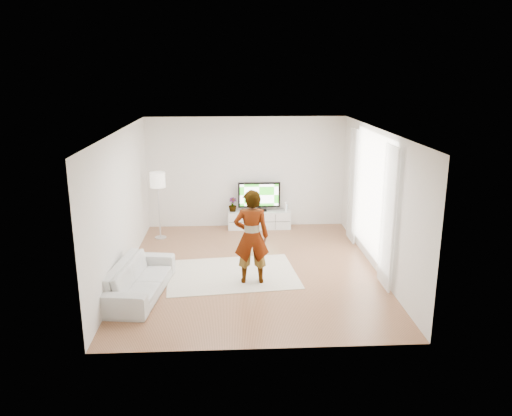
{
  "coord_description": "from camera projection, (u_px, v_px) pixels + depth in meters",
  "views": [
    {
      "loc": [
        -0.41,
        -9.4,
        3.88
      ],
      "look_at": [
        0.11,
        0.4,
        1.18
      ],
      "focal_mm": 35.0,
      "sensor_mm": 36.0,
      "label": 1
    }
  ],
  "objects": [
    {
      "name": "window",
      "position": [
        373.0,
        195.0,
        10.13
      ],
      "size": [
        0.01,
        2.6,
        2.5
      ],
      "primitive_type": "cube",
      "color": "white",
      "rests_on": "wall_right"
    },
    {
      "name": "wall_back",
      "position": [
        246.0,
        172.0,
        12.61
      ],
      "size": [
        5.0,
        0.02,
        2.8
      ],
      "primitive_type": "cube",
      "color": "silver",
      "rests_on": "floor"
    },
    {
      "name": "ceiling",
      "position": [
        251.0,
        131.0,
        9.35
      ],
      "size": [
        6.0,
        6.0,
        0.0
      ],
      "primitive_type": "plane",
      "color": "white",
      "rests_on": "wall_back"
    },
    {
      "name": "curtain_far",
      "position": [
        353.0,
        185.0,
        11.4
      ],
      "size": [
        0.04,
        0.7,
        2.6
      ],
      "primitive_type": "cube",
      "color": "white",
      "rests_on": "floor"
    },
    {
      "name": "media_console",
      "position": [
        259.0,
        219.0,
        12.72
      ],
      "size": [
        1.58,
        0.45,
        0.44
      ],
      "color": "silver",
      "rests_on": "floor"
    },
    {
      "name": "potted_plant",
      "position": [
        233.0,
        205.0,
        12.58
      ],
      "size": [
        0.24,
        0.24,
        0.36
      ],
      "primitive_type": "imported",
      "rotation": [
        0.0,
        0.0,
        0.25
      ],
      "color": "#3F7238",
      "rests_on": "media_console"
    },
    {
      "name": "wall_left",
      "position": [
        122.0,
        204.0,
        9.6
      ],
      "size": [
        0.02,
        6.0,
        2.8
      ],
      "primitive_type": "cube",
      "color": "silver",
      "rests_on": "floor"
    },
    {
      "name": "floor",
      "position": [
        252.0,
        269.0,
        10.1
      ],
      "size": [
        6.0,
        6.0,
        0.0
      ],
      "primitive_type": "plane",
      "color": "#A16B48",
      "rests_on": "ground"
    },
    {
      "name": "sofa",
      "position": [
        139.0,
        279.0,
        8.88
      ],
      "size": [
        1.08,
        2.15,
        0.6
      ],
      "primitive_type": "imported",
      "rotation": [
        0.0,
        0.0,
        1.44
      ],
      "color": "beige",
      "rests_on": "floor"
    },
    {
      "name": "television",
      "position": [
        259.0,
        195.0,
        12.58
      ],
      "size": [
        1.06,
        0.21,
        0.74
      ],
      "color": "black",
      "rests_on": "media_console"
    },
    {
      "name": "rug",
      "position": [
        232.0,
        274.0,
        9.85
      ],
      "size": [
        2.69,
        2.06,
        0.01
      ],
      "primitive_type": "cube",
      "rotation": [
        0.0,
        0.0,
        0.1
      ],
      "color": "beige",
      "rests_on": "floor"
    },
    {
      "name": "floor_lamp",
      "position": [
        158.0,
        183.0,
        11.65
      ],
      "size": [
        0.36,
        0.36,
        1.6
      ],
      "color": "silver",
      "rests_on": "floor"
    },
    {
      "name": "wall_right",
      "position": [
        378.0,
        201.0,
        9.85
      ],
      "size": [
        0.02,
        6.0,
        2.8
      ],
      "primitive_type": "cube",
      "color": "silver",
      "rests_on": "floor"
    },
    {
      "name": "curtain_near",
      "position": [
        388.0,
        218.0,
        8.9
      ],
      "size": [
        0.04,
        0.7,
        2.6
      ],
      "primitive_type": "cube",
      "color": "white",
      "rests_on": "floor"
    },
    {
      "name": "wall_front",
      "position": [
        261.0,
        258.0,
        6.84
      ],
      "size": [
        5.0,
        0.02,
        2.8
      ],
      "primitive_type": "cube",
      "color": "silver",
      "rests_on": "floor"
    },
    {
      "name": "game_console",
      "position": [
        286.0,
        206.0,
        12.66
      ],
      "size": [
        0.08,
        0.17,
        0.23
      ],
      "rotation": [
        0.0,
        0.0,
        -0.19
      ],
      "color": "white",
      "rests_on": "media_console"
    },
    {
      "name": "player",
      "position": [
        251.0,
        237.0,
        9.25
      ],
      "size": [
        0.66,
        0.43,
        1.8
      ],
      "primitive_type": "imported",
      "rotation": [
        0.0,
        0.0,
        3.14
      ],
      "color": "#334772",
      "rests_on": "rug"
    }
  ]
}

